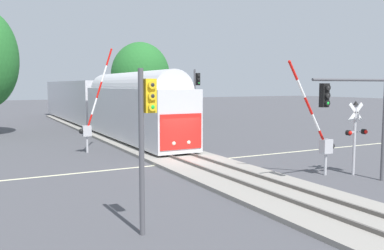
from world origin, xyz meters
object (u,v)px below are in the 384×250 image
(traffic_signal_near_left, at_px, (146,124))
(traffic_signal_far_side, at_px, (196,93))
(elm_centre_background, at_px, (140,75))
(crossing_gate_far, at_px, (90,120))
(crossing_gate_near, at_px, (322,138))
(commuter_train, at_px, (97,102))
(crossing_signal_mast, at_px, (355,130))
(traffic_signal_near_right, at_px, (366,102))

(traffic_signal_near_left, bearing_deg, traffic_signal_far_side, 57.74)
(traffic_signal_far_side, distance_m, elm_centre_background, 16.78)
(crossing_gate_far, relative_size, elm_centre_background, 0.73)
(crossing_gate_near, xyz_separation_m, traffic_signal_far_side, (0.93, 14.83, 1.95))
(crossing_gate_far, bearing_deg, commuter_train, 73.30)
(crossing_gate_near, relative_size, traffic_signal_far_side, 0.98)
(crossing_gate_far, height_order, traffic_signal_near_left, crossing_gate_far)
(crossing_gate_far, height_order, elm_centre_background, elm_centre_background)
(commuter_train, distance_m, traffic_signal_near_left, 30.69)
(crossing_gate_near, bearing_deg, crossing_signal_mast, -22.88)
(crossing_gate_near, relative_size, crossing_gate_far, 0.81)
(crossing_signal_mast, height_order, traffic_signal_near_right, traffic_signal_near_right)
(crossing_gate_far, relative_size, traffic_signal_far_side, 1.20)
(crossing_signal_mast, xyz_separation_m, traffic_signal_far_side, (-0.61, 15.48, 1.58))
(traffic_signal_near_right, relative_size, elm_centre_background, 0.52)
(traffic_signal_near_right, relative_size, traffic_signal_near_left, 1.00)
(crossing_gate_far, relative_size, traffic_signal_near_right, 1.39)
(crossing_gate_far, height_order, traffic_signal_near_right, crossing_gate_far)
(crossing_gate_far, xyz_separation_m, traffic_signal_near_right, (8.82, -14.49, 1.58))
(traffic_signal_far_side, relative_size, elm_centre_background, 0.60)
(crossing_gate_near, xyz_separation_m, elm_centre_background, (2.36, 31.46, 3.73))
(crossing_signal_mast, height_order, elm_centre_background, elm_centre_background)
(traffic_signal_near_right, bearing_deg, crossing_gate_far, 121.34)
(commuter_train, xyz_separation_m, crossing_signal_mast, (5.73, -27.18, -0.51))
(crossing_signal_mast, bearing_deg, traffic_signal_near_right, -128.12)
(crossing_signal_mast, relative_size, traffic_signal_far_side, 0.65)
(commuter_train, bearing_deg, traffic_signal_far_side, -66.37)
(crossing_gate_far, distance_m, traffic_signal_far_side, 9.83)
(crossing_signal_mast, distance_m, crossing_gate_far, 16.40)
(commuter_train, distance_m, elm_centre_background, 8.68)
(crossing_signal_mast, relative_size, elm_centre_background, 0.39)
(traffic_signal_far_side, distance_m, traffic_signal_near_left, 21.65)
(crossing_gate_near, distance_m, traffic_signal_far_side, 14.99)
(crossing_gate_near, bearing_deg, traffic_signal_far_side, 86.40)
(crossing_gate_near, relative_size, traffic_signal_near_right, 1.13)
(traffic_signal_far_side, xyz_separation_m, elm_centre_background, (1.43, 16.62, 1.78))
(elm_centre_background, bearing_deg, crossing_gate_far, -119.51)
(crossing_gate_near, relative_size, crossing_signal_mast, 1.51)
(traffic_signal_far_side, bearing_deg, commuter_train, 113.63)
(crossing_gate_near, xyz_separation_m, crossing_gate_far, (-8.44, 12.37, 0.25))
(traffic_signal_far_side, height_order, elm_centre_background, elm_centre_background)
(commuter_train, xyz_separation_m, crossing_gate_near, (4.19, -26.53, -0.88))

